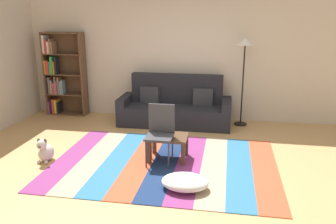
{
  "coord_description": "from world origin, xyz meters",
  "views": [
    {
      "loc": [
        0.97,
        -4.82,
        2.25
      ],
      "look_at": [
        0.02,
        0.62,
        0.65
      ],
      "focal_mm": 37.39,
      "sensor_mm": 36.0,
      "label": 1
    }
  ],
  "objects": [
    {
      "name": "dog",
      "position": [
        -1.76,
        -0.2,
        0.16
      ],
      "size": [
        0.22,
        0.35,
        0.4
      ],
      "color": "beige",
      "rests_on": "ground_plane"
    },
    {
      "name": "coffee_table",
      "position": [
        0.1,
        0.21,
        0.31
      ],
      "size": [
        0.6,
        0.47,
        0.38
      ],
      "color": "#513826",
      "rests_on": "rug"
    },
    {
      "name": "pouf",
      "position": [
        0.48,
        -0.72,
        0.1
      ],
      "size": [
        0.62,
        0.47,
        0.19
      ],
      "primitive_type": "ellipsoid",
      "color": "white",
      "rests_on": "rug"
    },
    {
      "name": "tv_remote",
      "position": [
        0.09,
        0.27,
        0.4
      ],
      "size": [
        0.11,
        0.15,
        0.02
      ],
      "primitive_type": "cube",
      "rotation": [
        0.0,
        0.0,
        -0.53
      ],
      "color": "black",
      "rests_on": "coffee_table"
    },
    {
      "name": "couch",
      "position": [
        -0.07,
        2.02,
        0.34
      ],
      "size": [
        2.26,
        0.8,
        1.0
      ],
      "color": "black",
      "rests_on": "ground_plane"
    },
    {
      "name": "rug",
      "position": [
        0.07,
        0.02,
        0.01
      ],
      "size": [
        3.38,
        2.46,
        0.01
      ],
      "color": "#843370",
      "rests_on": "ground_plane"
    },
    {
      "name": "standing_lamp",
      "position": [
        1.27,
        2.19,
        1.47
      ],
      "size": [
        0.32,
        0.32,
        1.76
      ],
      "color": "black",
      "rests_on": "ground_plane"
    },
    {
      "name": "bookshelf",
      "position": [
        -2.69,
        2.31,
        0.88
      ],
      "size": [
        0.9,
        0.28,
        1.82
      ],
      "color": "brown",
      "rests_on": "ground_plane"
    },
    {
      "name": "ground_plane",
      "position": [
        0.0,
        0.0,
        0.0
      ],
      "size": [
        14.0,
        14.0,
        0.0
      ],
      "primitive_type": "plane",
      "color": "tan"
    },
    {
      "name": "back_wall",
      "position": [
        0.0,
        2.55,
        1.35
      ],
      "size": [
        6.8,
        0.1,
        2.7
      ],
      "primitive_type": "cube",
      "color": "beige",
      "rests_on": "ground_plane"
    },
    {
      "name": "folding_chair",
      "position": [
        0.0,
        0.09,
        0.53
      ],
      "size": [
        0.4,
        0.4,
        0.9
      ],
      "rotation": [
        0.0,
        0.0,
        -0.29
      ],
      "color": "#38383D",
      "rests_on": "ground_plane"
    }
  ]
}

